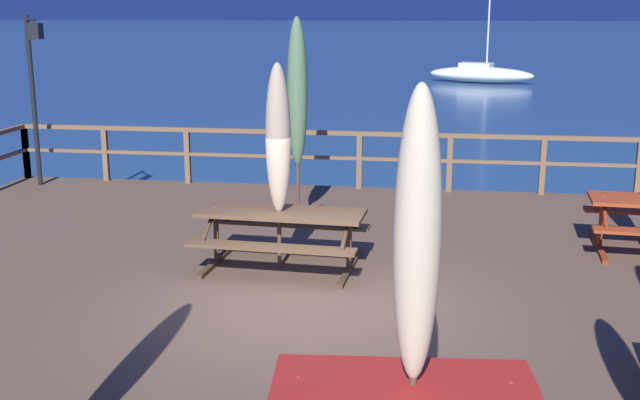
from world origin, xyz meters
name	(u,v)px	position (x,y,z in m)	size (l,w,h in m)	color
ground_plane	(309,364)	(0.00, 0.00, 0.00)	(600.00, 600.00, 0.00)	navy
wooden_deck	(308,334)	(0.00, 0.00, 0.39)	(13.68, 12.39, 0.77)	brown
railing_waterside_far	(359,150)	(0.00, 6.04, 1.51)	(13.48, 0.10, 1.09)	brown
picnic_table_front_left	(281,226)	(-0.55, 1.22, 1.34)	(2.23, 1.52, 0.78)	brown
patio_umbrella_short_back	(417,239)	(1.28, -3.40, 2.58)	(0.32, 0.32, 2.85)	#4C3828
patio_umbrella_tall_back_left	(278,140)	(-0.58, 1.20, 2.46)	(0.32, 0.32, 2.66)	#4C3828
patio_umbrella_tall_mid_right	(297,93)	(-0.75, 3.59, 2.80)	(0.32, 0.32, 3.20)	#4C3828
lamp_post_hooked	(34,75)	(-6.01, 5.35, 2.88)	(0.52, 0.55, 3.20)	black
sailboat_distant	(481,74)	(3.89, 37.75, 0.51)	(6.23, 3.43, 7.72)	white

